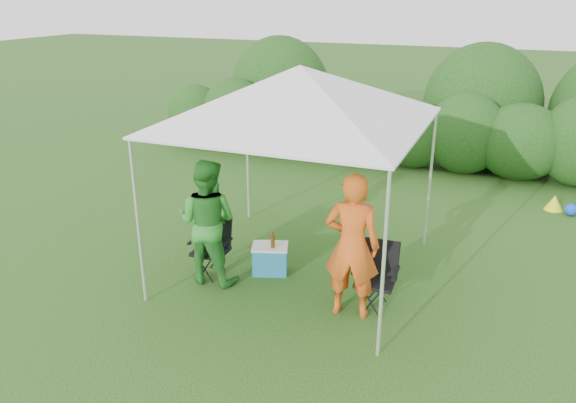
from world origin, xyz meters
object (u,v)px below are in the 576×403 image
at_px(canopy, 300,95).
at_px(woman, 207,222).
at_px(cooler, 270,259).
at_px(chair_right, 377,271).
at_px(man, 352,246).
at_px(chair_left, 213,242).

xyz_separation_m(canopy, woman, (-1.02, -0.70, -1.61)).
bearing_deg(cooler, chair_right, -30.65).
distance_m(canopy, man, 2.01).
bearing_deg(woman, cooler, -146.82).
xyz_separation_m(chair_right, man, (-0.25, -0.29, 0.42)).
xyz_separation_m(canopy, chair_left, (-1.06, -0.51, -2.00)).
relative_size(canopy, woman, 1.83).
distance_m(canopy, chair_right, 2.39).
bearing_deg(chair_right, chair_left, 178.13).
height_order(woman, cooler, woman).
bearing_deg(chair_right, man, -132.70).
relative_size(chair_right, woman, 0.49).
height_order(man, cooler, man).
distance_m(man, woman, 1.99).
distance_m(canopy, cooler, 2.29).
relative_size(canopy, chair_left, 3.82).
relative_size(canopy, chair_right, 3.70).
height_order(chair_right, chair_left, chair_right).
bearing_deg(man, woman, -8.91).
height_order(canopy, chair_right, canopy).
distance_m(canopy, woman, 2.03).
bearing_deg(chair_left, canopy, 23.00).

